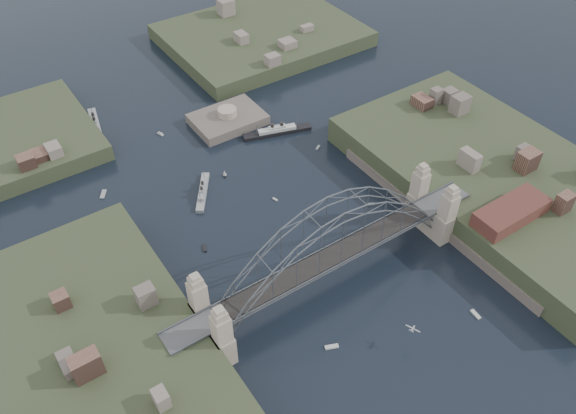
# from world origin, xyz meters

# --- Properties ---
(ground) EXTENTS (500.00, 500.00, 0.00)m
(ground) POSITION_xyz_m (0.00, 0.00, 0.00)
(ground) COLOR black
(ground) RESTS_ON ground
(bridge) EXTENTS (84.00, 13.80, 24.60)m
(bridge) POSITION_xyz_m (0.00, 0.00, 12.32)
(bridge) COLOR #515254
(bridge) RESTS_ON ground
(shore_west) EXTENTS (50.50, 90.00, 12.00)m
(shore_west) POSITION_xyz_m (-57.32, 0.00, 1.97)
(shore_west) COLOR #313B23
(shore_west) RESTS_ON ground
(shore_east) EXTENTS (50.50, 90.00, 12.00)m
(shore_east) POSITION_xyz_m (57.32, 0.00, 1.97)
(shore_east) COLOR #313B23
(shore_east) RESTS_ON ground
(headland_ne) EXTENTS (70.00, 55.00, 9.50)m
(headland_ne) POSITION_xyz_m (50.00, 110.00, 0.75)
(headland_ne) COLOR #313B23
(headland_ne) RESTS_ON ground
(fort_island) EXTENTS (22.00, 16.00, 9.40)m
(fort_island) POSITION_xyz_m (12.00, 70.00, -0.34)
(fort_island) COLOR #595047
(fort_island) RESTS_ON ground
(wharf_shed) EXTENTS (20.00, 8.00, 4.00)m
(wharf_shed) POSITION_xyz_m (44.00, -14.00, 10.00)
(wharf_shed) COLOR #592D26
(wharf_shed) RESTS_ON shore_east
(finger_pier) EXTENTS (4.00, 22.00, 1.40)m
(finger_pier) POSITION_xyz_m (39.00, -28.00, 0.70)
(finger_pier) COLOR #515254
(finger_pier) RESTS_ON ground
(naval_cruiser_near) EXTENTS (10.60, 14.26, 4.74)m
(naval_cruiser_near) POSITION_xyz_m (-10.60, 44.51, 0.74)
(naval_cruiser_near) COLOR #979CA0
(naval_cruiser_near) RESTS_ON ground
(naval_cruiser_far) EXTENTS (6.26, 17.93, 6.02)m
(naval_cruiser_far) POSITION_xyz_m (-23.73, 91.96, 0.94)
(naval_cruiser_far) COLOR #979CA0
(naval_cruiser_far) RESTS_ON ground
(ocean_liner) EXTENTS (21.60, 9.11, 5.32)m
(ocean_liner) POSITION_xyz_m (21.90, 56.46, 0.83)
(ocean_liner) COLOR black
(ocean_liner) RESTS_ON ground
(aeroplane) EXTENTS (1.85, 3.15, 0.48)m
(aeroplane) POSITION_xyz_m (3.51, -23.68, 5.30)
(aeroplane) COLOR #BABEC2
(small_boat_a) EXTENTS (1.57, 2.57, 0.45)m
(small_boat_a) POSITION_xyz_m (-20.04, 25.88, 0.15)
(small_boat_a) COLOR beige
(small_boat_a) RESTS_ON ground
(small_boat_b) EXTENTS (0.93, 1.70, 0.45)m
(small_boat_b) POSITION_xyz_m (4.60, 31.17, 0.15)
(small_boat_b) COLOR beige
(small_boat_b) RESTS_ON ground
(small_boat_c) EXTENTS (3.12, 2.03, 0.45)m
(small_boat_c) POSITION_xyz_m (-10.97, -15.05, 0.15)
(small_boat_c) COLOR beige
(small_boat_c) RESTS_ON ground
(small_boat_d) EXTENTS (2.23, 1.76, 0.45)m
(small_boat_d) POSITION_xyz_m (28.14, 43.38, 0.15)
(small_boat_d) COLOR beige
(small_boat_d) RESTS_ON ground
(small_boat_e) EXTENTS (2.93, 3.65, 0.45)m
(small_boat_e) POSITION_xyz_m (-33.70, 59.61, 0.15)
(small_boat_e) COLOR beige
(small_boat_e) RESTS_ON ground
(small_boat_f) EXTENTS (1.55, 1.64, 2.38)m
(small_boat_f) POSITION_xyz_m (-1.84, 47.71, 1.01)
(small_boat_f) COLOR beige
(small_boat_f) RESTS_ON ground
(small_boat_g) EXTENTS (1.19, 2.84, 0.45)m
(small_boat_g) POSITION_xyz_m (21.17, -26.48, 0.15)
(small_boat_g) COLOR beige
(small_boat_g) RESTS_ON ground
(small_boat_h) EXTENTS (1.48, 2.35, 1.43)m
(small_boat_h) POSITION_xyz_m (-8.60, 76.46, 0.29)
(small_boat_h) COLOR beige
(small_boat_h) RESTS_ON ground
(small_boat_i) EXTENTS (2.21, 1.58, 0.45)m
(small_boat_i) POSITION_xyz_m (25.15, 14.91, 0.15)
(small_boat_i) COLOR beige
(small_boat_i) RESTS_ON ground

